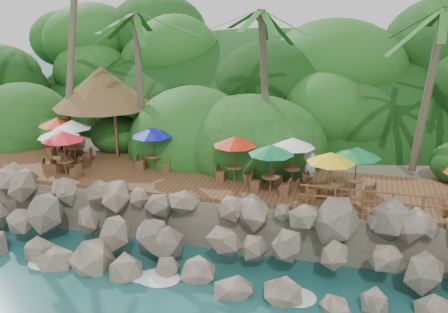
# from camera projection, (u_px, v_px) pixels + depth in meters

# --- Properties ---
(ground) EXTENTS (140.00, 140.00, 0.00)m
(ground) POSITION_uv_depth(u_px,v_px,m) (182.00, 290.00, 18.83)
(ground) COLOR #19514F
(ground) RESTS_ON ground
(land_base) EXTENTS (32.00, 25.20, 2.10)m
(land_base) POSITION_uv_depth(u_px,v_px,m) (264.00, 146.00, 33.21)
(land_base) COLOR gray
(land_base) RESTS_ON ground
(jungle_hill) EXTENTS (44.80, 28.00, 15.40)m
(jungle_hill) POSITION_uv_depth(u_px,v_px,m) (282.00, 133.00, 40.42)
(jungle_hill) COLOR #143811
(jungle_hill) RESTS_ON ground
(seawall) EXTENTS (29.00, 4.00, 2.30)m
(seawall) POSITION_uv_depth(u_px,v_px,m) (198.00, 238.00, 20.32)
(seawall) COLOR gray
(seawall) RESTS_ON ground
(terrace) EXTENTS (26.00, 5.00, 0.20)m
(terrace) POSITION_uv_depth(u_px,v_px,m) (224.00, 181.00, 23.67)
(terrace) COLOR brown
(terrace) RESTS_ON land_base
(jungle_foliage) EXTENTS (44.00, 16.00, 12.00)m
(jungle_foliage) POSITION_uv_depth(u_px,v_px,m) (261.00, 166.00, 32.61)
(jungle_foliage) COLOR #143811
(jungle_foliage) RESTS_ON ground
(foam_line) EXTENTS (25.20, 0.80, 0.06)m
(foam_line) POSITION_uv_depth(u_px,v_px,m) (184.00, 285.00, 19.10)
(foam_line) COLOR white
(foam_line) RESTS_ON ground
(palapa) EXTENTS (5.46, 5.46, 4.60)m
(palapa) POSITION_uv_depth(u_px,v_px,m) (102.00, 87.00, 27.40)
(palapa) COLOR brown
(palapa) RESTS_ON ground
(dining_clusters) EXTENTS (23.10, 4.76, 2.17)m
(dining_clusters) POSITION_uv_depth(u_px,v_px,m) (226.00, 144.00, 22.71)
(dining_clusters) COLOR brown
(dining_clusters) RESTS_ON terrace
(railing) EXTENTS (6.10, 0.10, 1.00)m
(railing) POSITION_uv_depth(u_px,v_px,m) (378.00, 200.00, 19.56)
(railing) COLOR brown
(railing) RESTS_ON terrace
(waiter) EXTENTS (0.78, 0.65, 1.83)m
(waiter) POSITION_uv_depth(u_px,v_px,m) (310.00, 164.00, 22.86)
(waiter) COLOR silver
(waiter) RESTS_ON terrace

